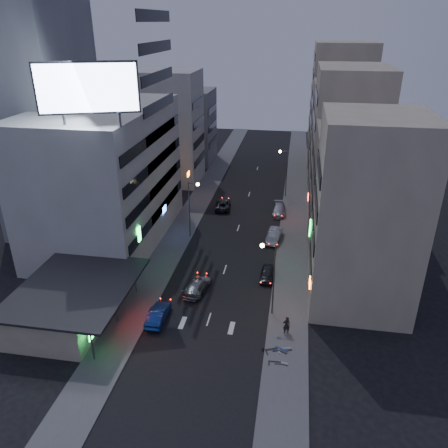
% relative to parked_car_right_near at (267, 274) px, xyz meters
% --- Properties ---
extents(ground, '(180.00, 180.00, 0.00)m').
position_rel_parked_car_right_near_xyz_m(ground, '(-5.24, -12.77, -0.65)').
color(ground, black).
rests_on(ground, ground).
extents(sidewalk_left, '(4.00, 120.00, 0.12)m').
position_rel_parked_car_right_near_xyz_m(sidewalk_left, '(-13.24, 17.23, -0.59)').
color(sidewalk_left, '#4C4C4F').
rests_on(sidewalk_left, ground).
extents(sidewalk_right, '(4.00, 120.00, 0.12)m').
position_rel_parked_car_right_near_xyz_m(sidewalk_right, '(2.76, 17.23, -0.59)').
color(sidewalk_right, '#4C4C4F').
rests_on(sidewalk_right, ground).
extents(food_court, '(11.00, 13.00, 3.88)m').
position_rel_parked_car_right_near_xyz_m(food_court, '(-19.14, -10.77, 1.33)').
color(food_court, '#C3B599').
rests_on(food_court, ground).
extents(white_building, '(14.00, 24.00, 18.00)m').
position_rel_parked_car_right_near_xyz_m(white_building, '(-22.24, 7.23, 8.35)').
color(white_building, beige).
rests_on(white_building, ground).
extents(grey_tower, '(10.00, 14.00, 34.00)m').
position_rel_parked_car_right_near_xyz_m(grey_tower, '(-31.24, 10.23, 16.35)').
color(grey_tower, gray).
rests_on(grey_tower, ground).
extents(shophouse_near, '(10.00, 11.00, 20.00)m').
position_rel_parked_car_right_near_xyz_m(shophouse_near, '(9.76, -2.27, 9.35)').
color(shophouse_near, '#C3B599').
rests_on(shophouse_near, ground).
extents(shophouse_mid, '(11.00, 12.00, 16.00)m').
position_rel_parked_car_right_near_xyz_m(shophouse_mid, '(10.26, 9.23, 7.35)').
color(shophouse_mid, tan).
rests_on(shophouse_mid, ground).
extents(shophouse_far, '(10.00, 14.00, 22.00)m').
position_rel_parked_car_right_near_xyz_m(shophouse_far, '(9.76, 22.23, 10.35)').
color(shophouse_far, '#C3B599').
rests_on(shophouse_far, ground).
extents(far_left_a, '(11.00, 10.00, 20.00)m').
position_rel_parked_car_right_near_xyz_m(far_left_a, '(-20.74, 32.23, 9.35)').
color(far_left_a, beige).
rests_on(far_left_a, ground).
extents(far_left_b, '(12.00, 10.00, 15.00)m').
position_rel_parked_car_right_near_xyz_m(far_left_b, '(-21.24, 45.23, 6.85)').
color(far_left_b, gray).
rests_on(far_left_b, ground).
extents(far_right_a, '(11.00, 12.00, 18.00)m').
position_rel_parked_car_right_near_xyz_m(far_right_a, '(10.26, 37.23, 8.35)').
color(far_right_a, tan).
rests_on(far_right_a, ground).
extents(far_right_b, '(12.00, 12.00, 24.00)m').
position_rel_parked_car_right_near_xyz_m(far_right_b, '(10.76, 51.23, 11.35)').
color(far_right_b, '#C3B599').
rests_on(far_right_b, ground).
extents(billboard, '(9.52, 3.75, 6.20)m').
position_rel_parked_car_right_near_xyz_m(billboard, '(-18.23, -2.80, 21.01)').
color(billboard, '#595B60').
rests_on(billboard, white_building).
extents(street_lamp_right_near, '(1.60, 0.44, 8.02)m').
position_rel_parked_car_right_near_xyz_m(street_lamp_right_near, '(0.66, -6.77, 4.71)').
color(street_lamp_right_near, '#595B60').
rests_on(street_lamp_right_near, sidewalk_right).
extents(street_lamp_left, '(1.60, 0.44, 8.02)m').
position_rel_parked_car_right_near_xyz_m(street_lamp_left, '(-11.14, 9.23, 4.71)').
color(street_lamp_left, '#595B60').
rests_on(street_lamp_left, sidewalk_left).
extents(street_lamp_right_far, '(1.60, 0.44, 8.02)m').
position_rel_parked_car_right_near_xyz_m(street_lamp_right_far, '(0.66, 27.23, 4.71)').
color(street_lamp_right_far, '#595B60').
rests_on(street_lamp_right_far, sidewalk_right).
extents(parked_car_right_near, '(1.63, 3.86, 1.30)m').
position_rel_parked_car_right_near_xyz_m(parked_car_right_near, '(0.00, 0.00, 0.00)').
color(parked_car_right_near, '#28282D').
rests_on(parked_car_right_near, ground).
extents(parked_car_right_mid, '(2.23, 4.95, 1.58)m').
position_rel_parked_car_right_near_xyz_m(parked_car_right_mid, '(0.21, 10.02, 0.14)').
color(parked_car_right_mid, '#A5A8AD').
rests_on(parked_car_right_mid, ground).
extents(parked_car_left, '(2.89, 5.27, 1.40)m').
position_rel_parked_car_right_near_xyz_m(parked_car_left, '(-8.73, 20.17, 0.05)').
color(parked_car_left, '#25262A').
rests_on(parked_car_left, ground).
extents(parked_car_right_far, '(2.24, 5.12, 1.46)m').
position_rel_parked_car_right_near_xyz_m(parked_car_right_far, '(0.36, 19.35, 0.08)').
color(parked_car_right_far, '#AAADB3').
rests_on(parked_car_right_far, ground).
extents(road_car_blue, '(1.61, 4.52, 1.48)m').
position_rel_parked_car_right_near_xyz_m(road_car_blue, '(-10.24, -9.82, 0.09)').
color(road_car_blue, navy).
rests_on(road_car_blue, ground).
extents(road_car_silver, '(2.78, 5.24, 1.45)m').
position_rel_parked_car_right_near_xyz_m(road_car_silver, '(-7.53, -3.94, 0.07)').
color(road_car_silver, '#9B9EA2').
rests_on(road_car_silver, ground).
extents(person, '(0.81, 0.65, 1.93)m').
position_rel_parked_car_right_near_xyz_m(person, '(2.62, -9.80, 0.43)').
color(person, black).
rests_on(person, sidewalk_right).
extents(scooter_black_a, '(0.67, 1.72, 1.03)m').
position_rel_parked_car_right_near_xyz_m(scooter_black_a, '(2.35, -13.78, -0.02)').
color(scooter_black_a, black).
rests_on(scooter_black_a, sidewalk_right).
extents(scooter_silver_a, '(0.79, 1.69, 0.99)m').
position_rel_parked_car_right_near_xyz_m(scooter_silver_a, '(3.01, -13.89, -0.04)').
color(scooter_silver_a, '#9C9DA3').
rests_on(scooter_silver_a, sidewalk_right).
extents(scooter_blue, '(1.38, 2.06, 1.20)m').
position_rel_parked_car_right_near_xyz_m(scooter_blue, '(2.99, -12.33, 0.07)').
color(scooter_blue, navy).
rests_on(scooter_blue, sidewalk_right).
extents(scooter_black_b, '(1.33, 2.04, 1.18)m').
position_rel_parked_car_right_near_xyz_m(scooter_black_b, '(1.97, -11.97, 0.06)').
color(scooter_black_b, black).
rests_on(scooter_black_b, sidewalk_right).
extents(scooter_silver_b, '(1.15, 2.02, 1.17)m').
position_rel_parked_car_right_near_xyz_m(scooter_silver_b, '(3.13, -11.74, 0.05)').
color(scooter_silver_b, '#9DA1A4').
rests_on(scooter_silver_b, sidewalk_right).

